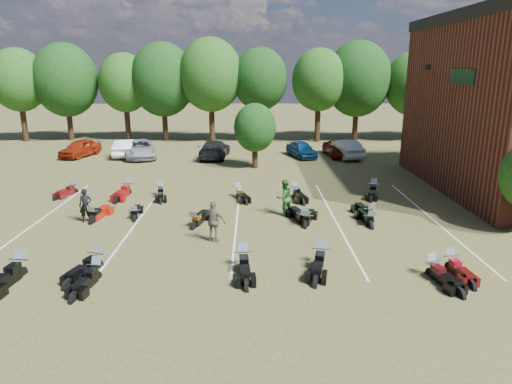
{
  "coord_description": "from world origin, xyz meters",
  "views": [
    {
      "loc": [
        -2.21,
        -18.98,
        7.49
      ],
      "look_at": [
        -2.01,
        4.0,
        1.2
      ],
      "focal_mm": 32.0,
      "sensor_mm": 36.0,
      "label": 1
    }
  ],
  "objects_px": {
    "motorcycle_0": "(97,280)",
    "motorcycle_3": "(320,265)",
    "car_0": "(80,148)",
    "motorcycle_7": "(93,223)",
    "motorcycle_14": "(75,193)",
    "person_grey": "(214,221)",
    "car_4": "(302,149)",
    "person_black": "(86,206)",
    "person_green": "(284,198)"
  },
  "relations": [
    {
      "from": "car_0",
      "to": "motorcycle_14",
      "type": "xyz_separation_m",
      "value": [
        3.95,
        -12.03,
        -0.75
      ]
    },
    {
      "from": "car_4",
      "to": "motorcycle_3",
      "type": "xyz_separation_m",
      "value": [
        -1.58,
        -22.31,
        -0.69
      ]
    },
    {
      "from": "person_black",
      "to": "motorcycle_7",
      "type": "relative_size",
      "value": 0.75
    },
    {
      "from": "motorcycle_0",
      "to": "motorcycle_14",
      "type": "bearing_deg",
      "value": 122.88
    },
    {
      "from": "motorcycle_7",
      "to": "car_4",
      "type": "bearing_deg",
      "value": -115.75
    },
    {
      "from": "motorcycle_7",
      "to": "person_grey",
      "type": "bearing_deg",
      "value": 167.2
    },
    {
      "from": "person_green",
      "to": "motorcycle_14",
      "type": "distance_m",
      "value": 13.41
    },
    {
      "from": "person_green",
      "to": "motorcycle_0",
      "type": "xyz_separation_m",
      "value": [
        -7.35,
        -7.5,
        -0.96
      ]
    },
    {
      "from": "car_0",
      "to": "motorcycle_14",
      "type": "distance_m",
      "value": 12.68
    },
    {
      "from": "person_green",
      "to": "person_grey",
      "type": "height_order",
      "value": "person_green"
    },
    {
      "from": "car_4",
      "to": "person_green",
      "type": "relative_size",
      "value": 2.12
    },
    {
      "from": "car_4",
      "to": "motorcycle_14",
      "type": "relative_size",
      "value": 1.95
    },
    {
      "from": "motorcycle_3",
      "to": "motorcycle_7",
      "type": "relative_size",
      "value": 1.07
    },
    {
      "from": "person_black",
      "to": "car_4",
      "type": "bearing_deg",
      "value": 41.29
    },
    {
      "from": "car_0",
      "to": "car_4",
      "type": "height_order",
      "value": "car_0"
    },
    {
      "from": "car_0",
      "to": "motorcycle_3",
      "type": "xyz_separation_m",
      "value": [
        17.6,
        -22.69,
        -0.75
      ]
    },
    {
      "from": "person_black",
      "to": "motorcycle_7",
      "type": "height_order",
      "value": "person_black"
    },
    {
      "from": "motorcycle_0",
      "to": "motorcycle_3",
      "type": "xyz_separation_m",
      "value": [
        8.37,
        1.25,
        0.0
      ]
    },
    {
      "from": "car_0",
      "to": "motorcycle_7",
      "type": "relative_size",
      "value": 1.9
    },
    {
      "from": "car_0",
      "to": "person_grey",
      "type": "xyz_separation_m",
      "value": [
        13.22,
        -20.18,
        0.2
      ]
    },
    {
      "from": "person_black",
      "to": "motorcycle_3",
      "type": "xyz_separation_m",
      "value": [
        10.97,
        -5.22,
        -0.86
      ]
    },
    {
      "from": "car_0",
      "to": "car_4",
      "type": "xyz_separation_m",
      "value": [
        19.17,
        -0.38,
        -0.05
      ]
    },
    {
      "from": "car_0",
      "to": "motorcycle_0",
      "type": "height_order",
      "value": "car_0"
    },
    {
      "from": "car_4",
      "to": "motorcycle_0",
      "type": "height_order",
      "value": "car_4"
    },
    {
      "from": "person_black",
      "to": "motorcycle_3",
      "type": "relative_size",
      "value": 0.7
    },
    {
      "from": "car_4",
      "to": "motorcycle_14",
      "type": "xyz_separation_m",
      "value": [
        -15.23,
        -11.64,
        -0.69
      ]
    },
    {
      "from": "person_green",
      "to": "motorcycle_3",
      "type": "distance_m",
      "value": 6.4
    },
    {
      "from": "car_0",
      "to": "person_black",
      "type": "xyz_separation_m",
      "value": [
        6.62,
        -17.47,
        0.11
      ]
    },
    {
      "from": "motorcycle_14",
      "to": "person_black",
      "type": "bearing_deg",
      "value": -44.64
    },
    {
      "from": "motorcycle_14",
      "to": "car_0",
      "type": "bearing_deg",
      "value": 127.38
    },
    {
      "from": "motorcycle_14",
      "to": "motorcycle_7",
      "type": "bearing_deg",
      "value": -42.43
    },
    {
      "from": "motorcycle_0",
      "to": "person_grey",
      "type": "bearing_deg",
      "value": 52.27
    },
    {
      "from": "person_grey",
      "to": "motorcycle_0",
      "type": "distance_m",
      "value": 5.57
    },
    {
      "from": "car_0",
      "to": "person_grey",
      "type": "bearing_deg",
      "value": -40.7
    },
    {
      "from": "motorcycle_3",
      "to": "motorcycle_14",
      "type": "height_order",
      "value": "motorcycle_3"
    },
    {
      "from": "motorcycle_7",
      "to": "motorcycle_0",
      "type": "bearing_deg",
      "value": 119.31
    },
    {
      "from": "car_0",
      "to": "motorcycle_7",
      "type": "distance_m",
      "value": 18.93
    },
    {
      "from": "car_0",
      "to": "motorcycle_3",
      "type": "distance_m",
      "value": 28.72
    },
    {
      "from": "motorcycle_0",
      "to": "motorcycle_7",
      "type": "relative_size",
      "value": 0.94
    },
    {
      "from": "car_0",
      "to": "motorcycle_14",
      "type": "height_order",
      "value": "car_0"
    },
    {
      "from": "person_grey",
      "to": "motorcycle_0",
      "type": "relative_size",
      "value": 0.87
    },
    {
      "from": "car_4",
      "to": "motorcycle_0",
      "type": "relative_size",
      "value": 1.88
    },
    {
      "from": "motorcycle_7",
      "to": "motorcycle_14",
      "type": "bearing_deg",
      "value": -52.0
    },
    {
      "from": "car_0",
      "to": "motorcycle_14",
      "type": "relative_size",
      "value": 2.09
    },
    {
      "from": "car_0",
      "to": "person_green",
      "type": "distance_m",
      "value": 23.35
    },
    {
      "from": "person_green",
      "to": "motorcycle_0",
      "type": "height_order",
      "value": "person_green"
    },
    {
      "from": "person_green",
      "to": "motorcycle_7",
      "type": "distance_m",
      "value": 9.73
    },
    {
      "from": "person_grey",
      "to": "motorcycle_14",
      "type": "bearing_deg",
      "value": -17.98
    },
    {
      "from": "car_4",
      "to": "person_black",
      "type": "bearing_deg",
      "value": -143.25
    },
    {
      "from": "car_0",
      "to": "motorcycle_0",
      "type": "distance_m",
      "value": 25.67
    }
  ]
}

